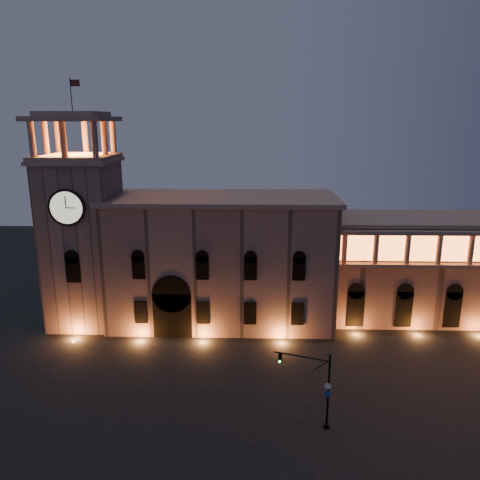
# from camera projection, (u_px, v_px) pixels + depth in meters

# --- Properties ---
(ground) EXTENTS (160.00, 160.00, 0.00)m
(ground) POSITION_uv_depth(u_px,v_px,m) (229.00, 413.00, 44.99)
(ground) COLOR black
(ground) RESTS_ON ground
(government_building) EXTENTS (30.80, 12.80, 17.60)m
(government_building) POSITION_uv_depth(u_px,v_px,m) (221.00, 260.00, 64.07)
(government_building) COLOR #896459
(government_building) RESTS_ON ground
(clock_tower) EXTENTS (9.80, 9.80, 32.40)m
(clock_tower) POSITION_uv_depth(u_px,v_px,m) (83.00, 234.00, 62.67)
(clock_tower) COLOR #896459
(clock_tower) RESTS_ON ground
(colonnade_wing) EXTENTS (40.60, 11.50, 14.50)m
(colonnade_wing) POSITION_uv_depth(u_px,v_px,m) (464.00, 267.00, 65.51)
(colonnade_wing) COLOR #845E54
(colonnade_wing) RESTS_ON ground
(traffic_light) EXTENTS (5.19, 2.04, 7.47)m
(traffic_light) POSITION_uv_depth(u_px,v_px,m) (318.00, 388.00, 42.28)
(traffic_light) COLOR black
(traffic_light) RESTS_ON ground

